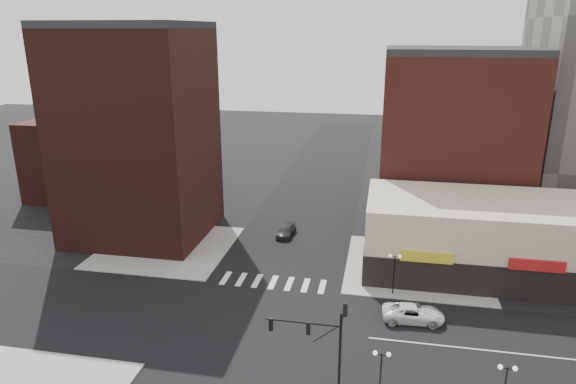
# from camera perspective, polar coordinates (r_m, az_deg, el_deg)

# --- Properties ---
(ground) EXTENTS (240.00, 240.00, 0.00)m
(ground) POSITION_cam_1_polar(r_m,az_deg,el_deg) (46.78, -3.77, -14.60)
(ground) COLOR black
(ground) RESTS_ON ground
(road_ew) EXTENTS (200.00, 14.00, 0.02)m
(road_ew) POSITION_cam_1_polar(r_m,az_deg,el_deg) (46.78, -3.77, -14.59)
(road_ew) COLOR black
(road_ew) RESTS_ON ground
(road_ns) EXTENTS (14.00, 200.00, 0.02)m
(road_ns) POSITION_cam_1_polar(r_m,az_deg,el_deg) (46.78, -3.77, -14.59)
(road_ns) COLOR black
(road_ns) RESTS_ON ground
(sidewalk_nw) EXTENTS (15.00, 15.00, 0.12)m
(sidewalk_nw) POSITION_cam_1_polar(r_m,az_deg,el_deg) (63.35, -13.31, -5.97)
(sidewalk_nw) COLOR gray
(sidewalk_nw) RESTS_ON ground
(sidewalk_ne) EXTENTS (15.00, 15.00, 0.12)m
(sidewalk_ne) POSITION_cam_1_polar(r_m,az_deg,el_deg) (58.43, 13.99, -8.11)
(sidewalk_ne) COLOR gray
(sidewalk_ne) RESTS_ON ground
(building_nw) EXTENTS (16.00, 15.00, 25.00)m
(building_nw) POSITION_cam_1_polar(r_m,az_deg,el_deg) (65.04, -16.31, 5.93)
(building_nw) COLOR #3B1712
(building_nw) RESTS_ON ground
(building_nw_low) EXTENTS (20.00, 18.00, 12.00)m
(building_nw_low) POSITION_cam_1_polar(r_m,az_deg,el_deg) (85.81, -19.11, 3.93)
(building_nw_low) COLOR #3B1712
(building_nw_low) RESTS_ON ground
(building_ne_midrise) EXTENTS (18.00, 15.00, 22.00)m
(building_ne_midrise) POSITION_cam_1_polar(r_m,az_deg,el_deg) (69.66, 17.81, 5.27)
(building_ne_midrise) COLOR maroon
(building_ne_midrise) RESTS_ON ground
(building_ne_row) EXTENTS (24.20, 12.20, 8.00)m
(building_ne_row) POSITION_cam_1_polar(r_m,az_deg,el_deg) (58.42, 20.59, -5.28)
(building_ne_row) COLOR beige
(building_ne_row) RESTS_ON ground
(traffic_signal) EXTENTS (5.59, 3.09, 7.77)m
(traffic_signal) POSITION_cam_1_polar(r_m,az_deg,el_deg) (36.49, 4.34, -15.61)
(traffic_signal) COLOR black
(traffic_signal) RESTS_ON ground
(street_lamp_se_a) EXTENTS (1.22, 0.32, 4.16)m
(street_lamp_se_a) POSITION_cam_1_polar(r_m,az_deg,el_deg) (37.17, 10.32, -18.30)
(street_lamp_se_a) COLOR black
(street_lamp_se_a) RESTS_ON sidewalk_se
(street_lamp_se_b) EXTENTS (1.22, 0.32, 4.16)m
(street_lamp_se_b) POSITION_cam_1_polar(r_m,az_deg,el_deg) (38.17, 23.07, -18.53)
(street_lamp_se_b) COLOR black
(street_lamp_se_b) RESTS_ON sidewalk_se
(street_lamp_ne) EXTENTS (1.22, 0.32, 4.16)m
(street_lamp_ne) POSITION_cam_1_polar(r_m,az_deg,el_deg) (51.05, 11.76, -7.83)
(street_lamp_ne) COLOR black
(street_lamp_ne) RESTS_ON sidewalk_ne
(white_suv) EXTENTS (5.60, 2.85, 1.51)m
(white_suv) POSITION_cam_1_polar(r_m,az_deg,el_deg) (48.29, 13.75, -12.96)
(white_suv) COLOR silver
(white_suv) RESTS_ON ground
(dark_sedan_north) EXTENTS (2.13, 4.56, 1.29)m
(dark_sedan_north) POSITION_cam_1_polar(r_m,az_deg,el_deg) (64.82, -0.20, -4.35)
(dark_sedan_north) COLOR black
(dark_sedan_north) RESTS_ON ground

